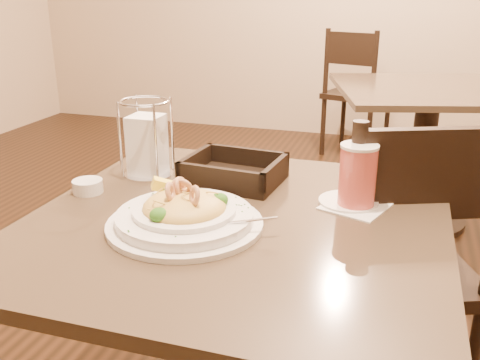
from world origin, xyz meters
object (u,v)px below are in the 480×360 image
(bread_basket, at_px, (234,173))
(napkin_caddy, at_px, (147,144))
(main_table, at_px, (237,307))
(background_table, at_px, (425,132))
(drink_glass, at_px, (357,177))
(dining_chair_far, at_px, (355,89))
(pasta_bowl, at_px, (184,214))
(side_plate, at_px, (348,202))
(butter_ramekin, at_px, (88,186))
(dining_chair_near, at_px, (399,263))

(bread_basket, distance_m, napkin_caddy, 0.24)
(main_table, distance_m, background_table, 1.87)
(drink_glass, bearing_deg, bread_basket, 166.17)
(dining_chair_far, bearing_deg, bread_basket, 106.23)
(pasta_bowl, height_order, side_plate, pasta_bowl)
(main_table, relative_size, napkin_caddy, 4.35)
(dining_chair_far, distance_m, butter_ramekin, 2.95)
(side_plate, bearing_deg, drink_glass, -41.63)
(dining_chair_far, height_order, napkin_caddy, napkin_caddy)
(drink_glass, xyz_separation_m, bread_basket, (-0.32, 0.08, -0.05))
(main_table, height_order, napkin_caddy, napkin_caddy)
(bread_basket, bearing_deg, background_table, 72.11)
(background_table, height_order, napkin_caddy, napkin_caddy)
(bread_basket, relative_size, side_plate, 1.84)
(bread_basket, relative_size, napkin_caddy, 1.22)
(main_table, bearing_deg, dining_chair_far, 90.65)
(background_table, xyz_separation_m, dining_chair_far, (-0.47, 1.14, -0.00))
(drink_glass, xyz_separation_m, side_plate, (-0.02, 0.02, -0.07))
(napkin_caddy, relative_size, side_plate, 1.50)
(main_table, xyz_separation_m, drink_glass, (0.24, 0.14, 0.31))
(main_table, height_order, side_plate, side_plate)
(butter_ramekin, bearing_deg, bread_basket, 29.73)
(main_table, relative_size, background_table, 0.81)
(pasta_bowl, xyz_separation_m, butter_ramekin, (-0.31, 0.11, -0.01))
(main_table, bearing_deg, background_table, 76.39)
(side_plate, bearing_deg, dining_chair_far, 95.25)
(dining_chair_far, bearing_deg, main_table, 107.80)
(drink_glass, bearing_deg, side_plate, 138.37)
(side_plate, bearing_deg, main_table, -145.95)
(dining_chair_far, bearing_deg, butter_ramekin, 100.07)
(bread_basket, bearing_deg, drink_glass, -13.83)
(main_table, distance_m, butter_ramekin, 0.47)
(dining_chair_near, height_order, napkin_caddy, napkin_caddy)
(pasta_bowl, distance_m, side_plate, 0.39)
(dining_chair_far, distance_m, bread_basket, 2.75)
(dining_chair_far, distance_m, drink_glass, 2.85)
(background_table, distance_m, butter_ramekin, 1.98)
(main_table, height_order, dining_chair_near, dining_chair_near)
(dining_chair_near, bearing_deg, background_table, -115.21)
(dining_chair_near, xyz_separation_m, pasta_bowl, (-0.45, -0.43, 0.27))
(dining_chair_near, distance_m, pasta_bowl, 0.67)
(dining_chair_near, bearing_deg, napkin_caddy, -9.06)
(drink_glass, distance_m, napkin_caddy, 0.55)
(dining_chair_near, distance_m, drink_glass, 0.39)
(bread_basket, distance_m, side_plate, 0.31)
(main_table, xyz_separation_m, background_table, (0.44, 1.81, 0.00))
(dining_chair_near, distance_m, dining_chair_far, 2.64)
(pasta_bowl, xyz_separation_m, side_plate, (0.31, 0.23, -0.03))
(main_table, relative_size, butter_ramekin, 12.29)
(side_plate, bearing_deg, butter_ramekin, -169.10)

